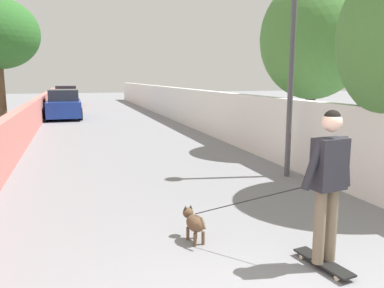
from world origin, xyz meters
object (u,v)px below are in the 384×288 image
Objects in this scene: skateboard at (323,262)px; person_skateboarder at (329,175)px; tree_right_mid at (314,39)px; car_far at (66,96)px; lamp_post at (293,26)px; car_near at (64,105)px; dog at (195,222)px.

skateboard is 1.05m from person_skateboarder.
tree_right_mid reaches higher than car_far.
lamp_post is at bearing 137.90° from tree_right_mid.
person_skateboarder reaches higher than car_near.
dog is at bearing -173.60° from car_near.
car_far is at bearing 0.00° from car_near.
lamp_post is 3.38× the size of dog.
car_near is 9.94m from car_far.
skateboard is 0.47× the size of person_skateboarder.
person_skateboarder reaches higher than car_far.
tree_right_mid reaches higher than lamp_post.
dog is at bearing 134.29° from tree_right_mid.
car_far is at bearing 6.32° from skateboard.
dog is (1.15, 1.20, -0.85)m from person_skateboarder.
lamp_post is (-2.41, 2.17, -0.02)m from tree_right_mid.
car_far is (9.94, 0.00, 0.00)m from car_near.
tree_right_mid is 3.24m from lamp_post.
lamp_post is at bearing -48.59° from dog.
person_skateboarder is (-6.23, 4.01, -2.15)m from tree_right_mid.
lamp_post is at bearing -161.05° from car_near.
person_skateboarder is 1.24× the size of dog.
tree_right_mid is at bearing -162.02° from car_far.
person_skateboarder is 28.38m from car_far.
tree_right_mid is 3.52× the size of dog.
person_skateboarder is at bearing -170.30° from car_near.
dog is at bearing 131.41° from lamp_post.
tree_right_mid is 8.07m from skateboard.
dog is (1.15, 1.20, 0.21)m from skateboard.
dog is at bearing -175.94° from car_far.
car_near is (18.27, 3.12, -0.41)m from person_skateboarder.
tree_right_mid is at bearing -45.71° from dog.
person_skateboarder is 0.42× the size of car_near.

